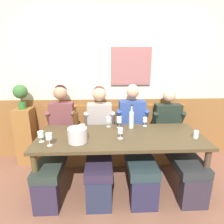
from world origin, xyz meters
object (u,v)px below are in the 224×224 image
at_px(dining_table, 120,141).
at_px(wine_glass_center_rear, 119,120).
at_px(ice_bucket, 78,135).
at_px(potted_plant, 20,93).
at_px(wall_bench, 116,145).
at_px(person_left_seat, 175,136).
at_px(wine_bottle_clear_water, 131,118).
at_px(wine_bottle_amber_mid, 76,120).
at_px(person_center_right_seat, 135,134).
at_px(water_tumbler_right, 196,134).
at_px(wine_glass_mid_left, 145,120).
at_px(wine_glass_by_bottle, 82,127).
at_px(wine_glass_left_end, 120,131).
at_px(person_right_seat, 58,134).
at_px(person_center_left_seat, 99,134).
at_px(wine_glass_near_bucket, 41,135).
at_px(wine_glass_right_end, 49,137).
at_px(wine_glass_center_front, 108,120).

bearing_deg(dining_table, wine_glass_center_rear, 88.76).
bearing_deg(ice_bucket, potted_plant, 137.72).
distance_m(wall_bench, person_left_seat, 0.98).
distance_m(wall_bench, wine_bottle_clear_water, 0.77).
bearing_deg(wine_bottle_amber_mid, person_center_right_seat, 7.36).
bearing_deg(water_tumbler_right, person_center_right_seat, 146.48).
bearing_deg(wine_bottle_amber_mid, wine_glass_mid_left, 5.99).
height_order(wall_bench, wine_glass_by_bottle, wall_bench).
height_order(wine_bottle_clear_water, wine_glass_left_end, wine_bottle_clear_water).
xyz_separation_m(ice_bucket, wine_glass_mid_left, (0.91, 0.49, 0.01)).
height_order(dining_table, water_tumbler_right, water_tumbler_right).
bearing_deg(person_right_seat, wine_glass_left_end, -26.47).
bearing_deg(wine_glass_mid_left, wall_bench, 136.70).
height_order(wine_glass_left_end, potted_plant, potted_plant).
bearing_deg(person_center_right_seat, wine_glass_mid_left, -2.31).
relative_size(wall_bench, person_right_seat, 1.82).
xyz_separation_m(person_center_left_seat, wine_glass_near_bucket, (-0.68, -0.49, 0.20)).
bearing_deg(wine_glass_left_end, wine_glass_by_bottle, 162.28).
bearing_deg(wine_glass_left_end, water_tumbler_right, -1.39).
bearing_deg(wine_bottle_clear_water, person_center_right_seat, 44.86).
distance_m(person_right_seat, wine_glass_near_bucket, 0.53).
distance_m(wine_bottle_clear_water, wine_glass_mid_left, 0.23).
relative_size(person_center_right_seat, water_tumbler_right, 14.19).
bearing_deg(wine_glass_center_rear, wine_glass_mid_left, 7.89).
bearing_deg(wall_bench, person_left_seat, -25.07).
xyz_separation_m(person_left_seat, wine_glass_right_end, (-1.67, -0.55, 0.26)).
distance_m(person_center_left_seat, wine_bottle_clear_water, 0.53).
relative_size(person_right_seat, wine_glass_by_bottle, 9.83).
distance_m(person_right_seat, wine_glass_left_end, 0.99).
bearing_deg(person_right_seat, wine_glass_mid_left, -0.40).
distance_m(ice_bucket, wine_glass_center_front, 0.62).
bearing_deg(wine_glass_center_front, water_tumbler_right, -22.56).
xyz_separation_m(ice_bucket, wine_bottle_amber_mid, (-0.07, 0.39, 0.06)).
height_order(person_center_left_seat, wine_bottle_amber_mid, person_center_left_seat).
relative_size(wine_bottle_amber_mid, wine_glass_center_front, 2.44).
relative_size(dining_table, wine_glass_near_bucket, 16.08).
height_order(person_center_right_seat, wine_glass_left_end, person_center_right_seat).
xyz_separation_m(wine_glass_near_bucket, wine_glass_left_end, (0.94, 0.05, 0.01)).
relative_size(person_center_left_seat, wine_glass_right_end, 8.73).
relative_size(wall_bench, wine_glass_center_front, 16.69).
bearing_deg(person_left_seat, wine_glass_near_bucket, -166.05).
distance_m(wine_bottle_amber_mid, wine_glass_left_end, 0.67).
height_order(person_center_left_seat, wine_glass_left_end, person_center_left_seat).
height_order(person_center_right_seat, wine_glass_near_bucket, person_center_right_seat).
relative_size(dining_table, wine_glass_mid_left, 16.12).
height_order(wine_glass_center_front, water_tumbler_right, wine_glass_center_front).
relative_size(wine_glass_near_bucket, wine_glass_center_front, 0.91).
relative_size(person_center_left_seat, wine_glass_center_rear, 7.98).
bearing_deg(person_left_seat, wine_bottle_amber_mid, -176.95).
distance_m(person_right_seat, person_left_seat, 1.72).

